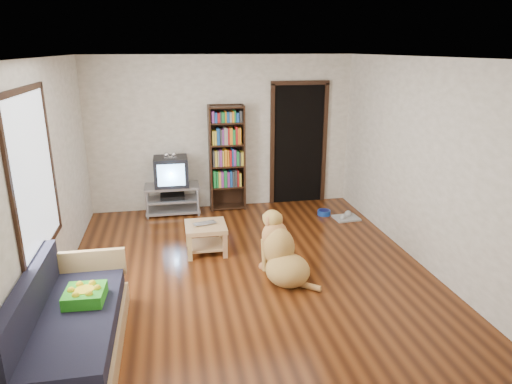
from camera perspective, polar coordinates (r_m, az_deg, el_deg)
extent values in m
plane|color=#612C10|center=(5.93, -1.08, -9.51)|extent=(5.00, 5.00, 0.00)
plane|color=white|center=(5.28, -1.25, 16.49)|extent=(5.00, 5.00, 0.00)
plane|color=silver|center=(7.88, -4.22, 7.31)|extent=(4.50, 0.00, 4.50)
plane|color=silver|center=(3.17, 6.50, -8.78)|extent=(4.50, 0.00, 4.50)
plane|color=silver|center=(5.56, -24.66, 1.37)|extent=(0.00, 5.00, 5.00)
plane|color=silver|center=(6.23, 19.74, 3.55)|extent=(0.00, 5.00, 5.00)
cube|color=green|center=(4.68, -20.59, -11.99)|extent=(0.38, 0.38, 0.12)
imported|color=silver|center=(6.23, -6.31, -4.08)|extent=(0.35, 0.27, 0.02)
cylinder|color=navy|center=(7.80, 8.50, -2.55)|extent=(0.22, 0.22, 0.08)
cube|color=#A7A7A7|center=(7.69, 11.21, -3.20)|extent=(0.42, 0.35, 0.03)
cube|color=white|center=(5.04, -26.05, 1.99)|extent=(0.02, 1.30, 1.60)
cube|color=black|center=(4.91, -27.29, 11.24)|extent=(0.03, 1.42, 0.06)
cube|color=black|center=(5.30, -24.81, -6.57)|extent=(0.03, 1.42, 0.06)
cube|color=black|center=(4.40, -28.21, -0.42)|extent=(0.03, 0.06, 1.70)
cube|color=black|center=(5.70, -24.28, 3.86)|extent=(0.03, 0.06, 1.70)
cube|color=black|center=(8.17, 5.32, 5.87)|extent=(0.90, 0.02, 2.10)
cube|color=black|center=(8.04, 2.04, 5.74)|extent=(0.07, 0.05, 2.14)
cube|color=black|center=(8.30, 8.55, 5.94)|extent=(0.07, 0.05, 2.14)
cube|color=black|center=(8.01, 5.57, 13.43)|extent=(1.03, 0.05, 0.07)
cube|color=#99999E|center=(7.78, -10.47, 0.71)|extent=(0.90, 0.45, 0.04)
cube|color=#99999E|center=(7.85, -10.38, -0.90)|extent=(0.86, 0.42, 0.03)
cube|color=#99999E|center=(7.91, -10.30, -2.20)|extent=(0.90, 0.45, 0.04)
cylinder|color=#99999E|center=(7.67, -13.49, -1.54)|extent=(0.04, 0.04, 0.50)
cylinder|color=#99999E|center=(7.67, -7.22, -1.19)|extent=(0.04, 0.04, 0.50)
cylinder|color=#99999E|center=(8.05, -13.38, -0.62)|extent=(0.04, 0.04, 0.50)
cylinder|color=#99999E|center=(8.05, -7.41, -0.28)|extent=(0.04, 0.04, 0.50)
cube|color=black|center=(7.83, -10.40, -0.55)|extent=(0.40, 0.30, 0.07)
cube|color=black|center=(7.71, -10.57, 2.56)|extent=(0.55, 0.48, 0.48)
cube|color=black|center=(7.90, -10.59, 2.93)|extent=(0.40, 0.14, 0.36)
cube|color=#8CBFF2|center=(7.47, -10.55, 2.08)|extent=(0.44, 0.02, 0.36)
cube|color=silver|center=(7.60, -10.67, 4.28)|extent=(0.20, 0.07, 0.02)
sphere|color=silver|center=(7.59, -11.15, 4.59)|extent=(0.09, 0.09, 0.09)
sphere|color=silver|center=(7.59, -10.24, 4.64)|extent=(0.09, 0.09, 0.09)
cube|color=black|center=(7.78, -5.74, 4.13)|extent=(0.03, 0.30, 1.80)
cube|color=black|center=(7.85, -1.59, 4.33)|extent=(0.03, 0.30, 1.80)
cube|color=black|center=(7.95, -3.78, 4.46)|extent=(0.60, 0.02, 1.80)
cube|color=black|center=(8.06, -3.53, -1.79)|extent=(0.56, 0.28, 0.02)
cube|color=black|center=(7.94, -3.58, 0.72)|extent=(0.56, 0.28, 0.03)
cube|color=black|center=(7.84, -3.64, 3.31)|extent=(0.56, 0.28, 0.02)
cube|color=black|center=(7.76, -3.69, 5.96)|extent=(0.56, 0.28, 0.02)
cube|color=black|center=(7.69, -3.74, 8.66)|extent=(0.56, 0.28, 0.02)
cube|color=black|center=(7.66, -3.78, 10.58)|extent=(0.56, 0.28, 0.02)
cube|color=tan|center=(4.70, -21.52, -17.24)|extent=(0.80, 1.80, 0.22)
cube|color=#1E1E2D|center=(4.59, -21.84, -14.97)|extent=(0.74, 1.74, 0.18)
cube|color=#1E1E2D|center=(4.54, -26.53, -12.04)|extent=(0.12, 1.74, 0.40)
cube|color=tan|center=(5.25, -20.38, -8.40)|extent=(0.80, 0.06, 0.30)
cube|color=tan|center=(6.27, -6.32, -4.34)|extent=(0.55, 0.55, 0.06)
cube|color=tan|center=(6.38, -6.23, -6.59)|extent=(0.45, 0.45, 0.03)
cube|color=tan|center=(6.12, -8.28, -7.02)|extent=(0.06, 0.06, 0.34)
cube|color=tan|center=(6.15, -3.88, -6.73)|extent=(0.06, 0.06, 0.34)
cube|color=tan|center=(6.55, -8.48, -5.32)|extent=(0.06, 0.06, 0.34)
cube|color=tan|center=(6.58, -4.38, -5.07)|extent=(0.06, 0.06, 0.34)
ellipsoid|color=tan|center=(5.55, 3.98, -9.71)|extent=(0.67, 0.70, 0.39)
ellipsoid|color=#B78946|center=(5.61, 2.89, -6.96)|extent=(0.48, 0.51, 0.51)
ellipsoid|color=tan|center=(5.64, 2.37, -5.43)|extent=(0.40, 0.38, 0.36)
ellipsoid|color=tan|center=(5.62, 2.07, -3.38)|extent=(0.31, 0.32, 0.22)
ellipsoid|color=#BF8A49|center=(5.73, 1.44, -3.23)|extent=(0.15, 0.22, 0.09)
sphere|color=black|center=(5.80, 0.98, -2.95)|extent=(0.05, 0.05, 0.05)
ellipsoid|color=#BF8549|center=(5.55, 1.50, -3.77)|extent=(0.08, 0.09, 0.15)
ellipsoid|color=#C77E4C|center=(5.63, 3.05, -3.46)|extent=(0.08, 0.09, 0.15)
cylinder|color=#D4B251|center=(5.81, 1.12, -7.86)|extent=(0.12, 0.14, 0.42)
cylinder|color=#BF8A49|center=(5.88, 2.49, -7.53)|extent=(0.12, 0.14, 0.42)
sphere|color=#C47D4B|center=(5.93, 0.86, -9.27)|extent=(0.11, 0.11, 0.11)
sphere|color=#B77F46|center=(6.00, 2.21, -8.94)|extent=(0.11, 0.11, 0.11)
cylinder|color=tan|center=(5.51, 6.35, -11.54)|extent=(0.32, 0.30, 0.08)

